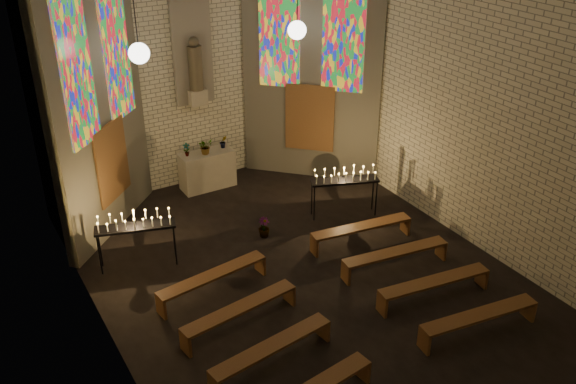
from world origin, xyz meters
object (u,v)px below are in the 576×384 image
(votive_stand_left, at_px, (135,223))
(altar, at_px, (207,170))
(aisle_flower_pot, at_px, (264,227))
(votive_stand_right, at_px, (345,177))

(votive_stand_left, bearing_deg, altar, 60.46)
(aisle_flower_pot, distance_m, votive_stand_left, 2.99)
(aisle_flower_pot, xyz_separation_m, votive_stand_right, (2.15, -0.12, 0.79))
(aisle_flower_pot, xyz_separation_m, votive_stand_left, (-2.86, 0.33, 0.81))
(altar, distance_m, votive_stand_right, 3.80)
(altar, height_order, votive_stand_right, votive_stand_right)
(votive_stand_left, distance_m, votive_stand_right, 5.03)
(votive_stand_right, bearing_deg, votive_stand_left, -163.64)
(altar, height_order, votive_stand_left, votive_stand_left)
(altar, height_order, aisle_flower_pot, altar)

